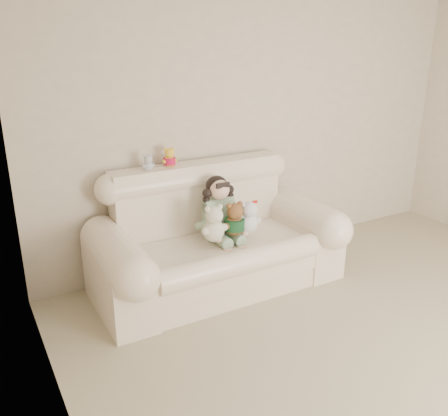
% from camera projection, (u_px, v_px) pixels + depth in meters
% --- Properties ---
extents(wall_back, '(4.50, 0.00, 4.50)m').
position_uv_depth(wall_back, '(262.00, 121.00, 4.57)').
color(wall_back, '#B7A691').
rests_on(wall_back, ground).
extents(wall_left, '(0.00, 5.00, 5.00)m').
position_uv_depth(wall_left, '(102.00, 301.00, 1.48)').
color(wall_left, '#B7A691').
rests_on(wall_left, ground).
extents(sofa, '(2.10, 0.95, 1.03)m').
position_uv_depth(sofa, '(218.00, 231.00, 4.07)').
color(sofa, '#FFEDCD').
rests_on(sofa, floor).
extents(seated_child, '(0.37, 0.44, 0.55)m').
position_uv_depth(seated_child, '(219.00, 207.00, 4.10)').
color(seated_child, '#367638').
rests_on(seated_child, sofa).
extents(brown_teddy, '(0.26, 0.23, 0.34)m').
position_uv_depth(brown_teddy, '(234.00, 216.00, 3.97)').
color(brown_teddy, brown).
rests_on(brown_teddy, sofa).
extents(white_cat, '(0.26, 0.22, 0.34)m').
position_uv_depth(white_cat, '(249.00, 214.00, 4.02)').
color(white_cat, silver).
rests_on(white_cat, sofa).
extents(cream_teddy, '(0.25, 0.20, 0.36)m').
position_uv_depth(cream_teddy, '(214.00, 220.00, 3.85)').
color(cream_teddy, '#EEE9CE').
rests_on(cream_teddy, sofa).
extents(yellow_mini_bear, '(0.14, 0.11, 0.21)m').
position_uv_depth(yellow_mini_bear, '(169.00, 156.00, 4.06)').
color(yellow_mini_bear, yellow).
rests_on(yellow_mini_bear, sofa).
extents(grey_mini_plush, '(0.12, 0.10, 0.17)m').
position_uv_depth(grey_mini_plush, '(148.00, 161.00, 3.95)').
color(grey_mini_plush, silver).
rests_on(grey_mini_plush, sofa).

